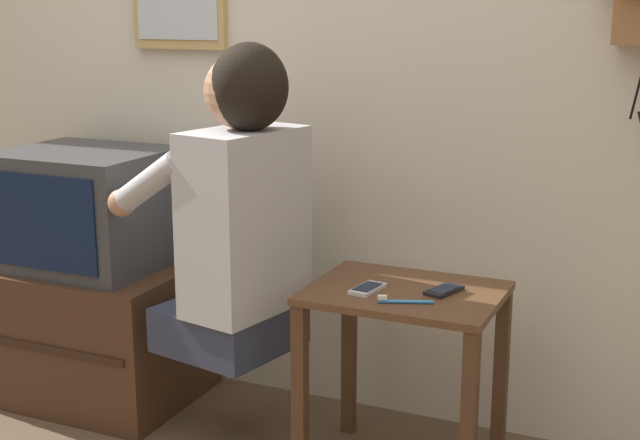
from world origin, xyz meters
name	(u,v)px	position (x,y,z in m)	size (l,w,h in m)	color
wall_back	(303,38)	(0.00, 1.15, 1.27)	(6.80, 0.05, 2.55)	beige
side_table	(404,332)	(0.52, 0.73, 0.45)	(0.55, 0.42, 0.58)	#51331E
person	(239,207)	(0.00, 0.68, 0.79)	(0.59, 0.49, 0.95)	#2D3347
tv_stand	(92,328)	(-0.70, 0.83, 0.24)	(0.76, 0.54, 0.49)	#422819
television	(86,208)	(-0.68, 0.82, 0.69)	(0.54, 0.47, 0.41)	#38383A
cell_phone_held	(367,289)	(0.43, 0.68, 0.59)	(0.08, 0.13, 0.01)	silver
cell_phone_spare	(444,290)	(0.63, 0.75, 0.59)	(0.09, 0.14, 0.01)	black
toothbrush	(401,301)	(0.55, 0.61, 0.59)	(0.15, 0.07, 0.02)	#338CD8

